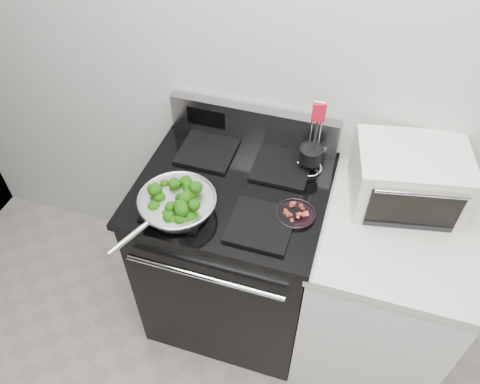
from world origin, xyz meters
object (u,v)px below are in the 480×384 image
at_px(skillet, 177,204).
at_px(bacon_plate, 295,212).
at_px(gas_range, 234,252).
at_px(utensil_holder, 310,158).
at_px(toaster_oven, 409,177).

distance_m(skillet, bacon_plate, 0.46).
relative_size(gas_range, utensil_holder, 3.26).
relative_size(skillet, utensil_holder, 1.34).
xyz_separation_m(gas_range, bacon_plate, (0.28, -0.08, 0.48)).
relative_size(gas_range, toaster_oven, 2.38).
xyz_separation_m(gas_range, utensil_holder, (0.28, 0.19, 0.53)).
bearing_deg(utensil_holder, skillet, -153.36).
distance_m(bacon_plate, utensil_holder, 0.28).
bearing_deg(gas_range, utensil_holder, 34.47).
bearing_deg(utensil_holder, toaster_oven, -19.90).
relative_size(bacon_plate, utensil_holder, 0.46).
bearing_deg(bacon_plate, gas_range, 164.13).
height_order(gas_range, utensil_holder, utensil_holder).
relative_size(skillet, bacon_plate, 2.93).
distance_m(gas_range, utensil_holder, 0.63).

